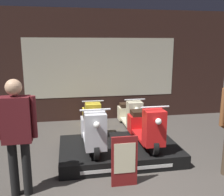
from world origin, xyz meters
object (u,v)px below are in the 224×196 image
at_px(scooter_backrow_1, 130,115).
at_px(price_sign_board, 124,161).
at_px(scooter_display_right, 145,127).
at_px(scooter_backrow_0, 91,117).
at_px(scooter_display_left, 93,130).
at_px(person_left_browsing, 17,129).

bearing_deg(scooter_backrow_1, price_sign_board, -105.80).
relative_size(scooter_display_right, scooter_backrow_0, 1.00).
bearing_deg(scooter_backrow_0, scooter_display_right, -62.73).
height_order(scooter_display_left, price_sign_board, scooter_display_left).
height_order(scooter_display_left, scooter_backrow_1, scooter_display_left).
bearing_deg(scooter_display_right, person_left_browsing, -156.56).
relative_size(scooter_display_right, person_left_browsing, 0.86).
height_order(scooter_backrow_0, person_left_browsing, person_left_browsing).
bearing_deg(scooter_display_left, person_left_browsing, -140.59).
bearing_deg(scooter_backrow_0, scooter_backrow_1, 0.00).
relative_size(scooter_display_left, scooter_backrow_1, 1.00).
distance_m(scooter_display_left, person_left_browsing, 1.58).
bearing_deg(scooter_display_right, price_sign_board, -123.20).
distance_m(scooter_backrow_0, price_sign_board, 2.78).
xyz_separation_m(scooter_display_left, scooter_backrow_1, (1.18, 1.76, -0.25)).
xyz_separation_m(scooter_display_right, scooter_backrow_1, (0.13, 1.76, -0.25)).
distance_m(person_left_browsing, price_sign_board, 1.68).
xyz_separation_m(scooter_display_left, price_sign_board, (0.39, -1.00, -0.19)).
xyz_separation_m(scooter_backrow_0, price_sign_board, (0.25, -2.77, 0.07)).
bearing_deg(price_sign_board, scooter_backrow_0, 95.19).
height_order(scooter_backrow_0, price_sign_board, scooter_backrow_0).
height_order(scooter_display_left, person_left_browsing, person_left_browsing).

